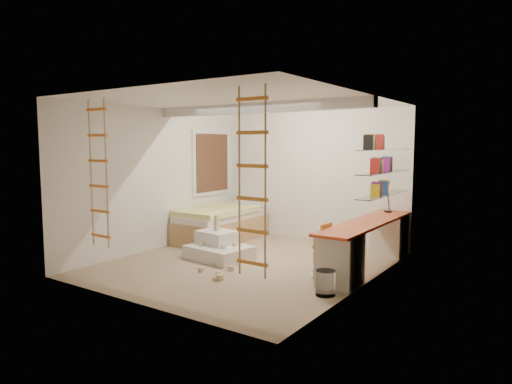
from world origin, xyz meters
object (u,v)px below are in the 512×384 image
Objects in this scene: play_platform at (218,248)px; swivel_chair at (326,258)px; bed at (221,224)px; desk at (367,243)px.

swivel_chair is at bearing 0.07° from play_platform.
play_platform is at bearing -53.36° from bed.
bed is 3.11m from swivel_chair.
play_platform is (-2.01, -0.00, -0.12)m from swivel_chair.
bed is 1.84× the size of play_platform.
swivel_chair is at bearing -111.47° from desk.
desk reaches higher than bed.
desk is 0.87m from swivel_chair.
desk is at bearing -6.49° from bed.
bed is 2.51× the size of swivel_chair.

